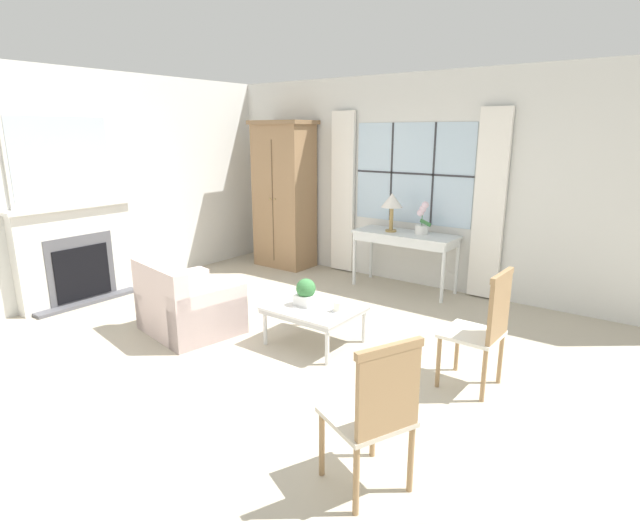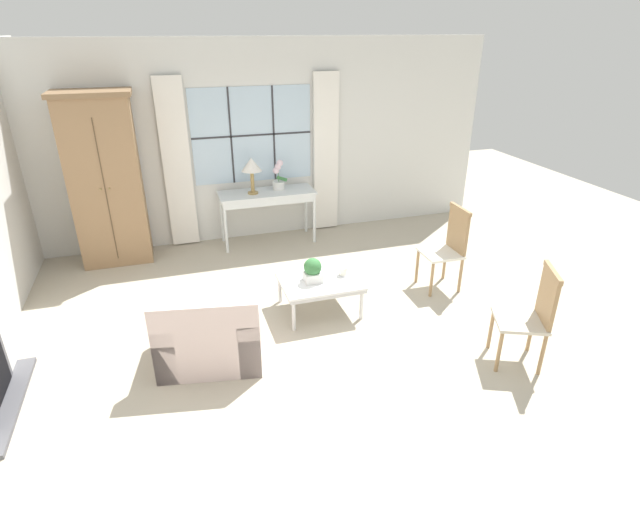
{
  "view_description": "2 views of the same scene",
  "coord_description": "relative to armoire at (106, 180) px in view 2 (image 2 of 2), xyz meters",
  "views": [
    {
      "loc": [
        3.04,
        -3.15,
        2.06
      ],
      "look_at": [
        0.54,
        0.21,
        0.96
      ],
      "focal_mm": 28.0,
      "sensor_mm": 36.0,
      "label": 1
    },
    {
      "loc": [
        -1.24,
        -4.11,
        2.91
      ],
      "look_at": [
        0.14,
        0.25,
        0.74
      ],
      "focal_mm": 28.0,
      "sensor_mm": 36.0,
      "label": 2
    }
  ],
  "objects": [
    {
      "name": "ground_plane",
      "position": [
        1.99,
        -2.68,
        -1.12
      ],
      "size": [
        14.0,
        14.0,
        0.0
      ],
      "primitive_type": "plane",
      "color": "#B2A893"
    },
    {
      "name": "wall_back_windowed",
      "position": [
        1.99,
        0.34,
        0.27
      ],
      "size": [
        7.2,
        0.14,
        2.8
      ],
      "color": "silver",
      "rests_on": "ground_plane"
    },
    {
      "name": "armoire",
      "position": [
        0.0,
        0.0,
        0.0
      ],
      "size": [
        0.95,
        0.59,
        2.22
      ],
      "color": "#93704C",
      "rests_on": "ground_plane"
    },
    {
      "name": "console_table",
      "position": [
        2.09,
        -0.01,
        -0.43
      ],
      "size": [
        1.37,
        0.53,
        0.77
      ],
      "color": "silver",
      "rests_on": "ground_plane"
    },
    {
      "name": "table_lamp",
      "position": [
        1.89,
        -0.03,
        0.05
      ],
      "size": [
        0.28,
        0.28,
        0.51
      ],
      "color": "#9E7F47",
      "rests_on": "console_table"
    },
    {
      "name": "potted_orchid",
      "position": [
        2.29,
        0.07,
        -0.17
      ],
      "size": [
        0.22,
        0.17,
        0.43
      ],
      "color": "white",
      "rests_on": "console_table"
    },
    {
      "name": "armchair_upholstered",
      "position": [
        0.95,
        -2.69,
        -0.85
      ],
      "size": [
        1.07,
        0.96,
        0.78
      ],
      "color": "beige",
      "rests_on": "ground_plane"
    },
    {
      "name": "side_chair_wooden",
      "position": [
        3.86,
        -2.05,
        -0.55
      ],
      "size": [
        0.45,
        0.45,
        1.01
      ],
      "color": "white",
      "rests_on": "ground_plane"
    },
    {
      "name": "accent_chair_wooden",
      "position": [
        3.79,
        -3.64,
        -0.56
      ],
      "size": [
        0.58,
        0.58,
        0.98
      ],
      "color": "beige",
      "rests_on": "ground_plane"
    },
    {
      "name": "coffee_table",
      "position": [
        2.21,
        -2.14,
        -0.76
      ],
      "size": [
        0.86,
        0.73,
        0.4
      ],
      "color": "silver",
      "rests_on": "ground_plane"
    },
    {
      "name": "potted_plant_small",
      "position": [
        2.13,
        -2.17,
        -0.59
      ],
      "size": [
        0.2,
        0.2,
        0.27
      ],
      "color": "white",
      "rests_on": "coffee_table"
    },
    {
      "name": "pillar_candle",
      "position": [
        2.49,
        -2.14,
        -0.67
      ],
      "size": [
        0.12,
        0.12,
        0.11
      ],
      "color": "silver",
      "rests_on": "coffee_table"
    }
  ]
}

